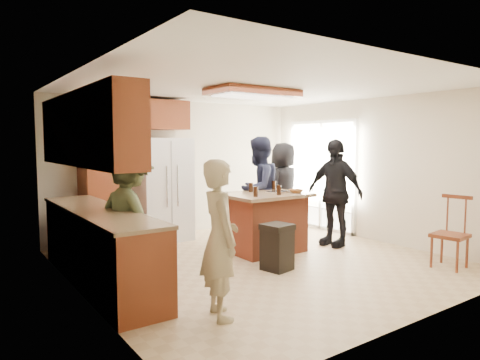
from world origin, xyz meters
TOP-DOWN VIEW (x-y plane):
  - room_shell at (4.37, 1.64)m, footprint 8.00×5.20m
  - person_front_left at (-1.54, -1.31)m, footprint 0.55×0.66m
  - person_behind_left at (0.75, 1.04)m, footprint 1.02×0.81m
  - person_behind_right at (1.47, 1.21)m, footprint 0.99×0.82m
  - person_side_right at (1.63, 0.10)m, footprint 0.66×1.10m
  - person_counter at (-1.88, 0.20)m, footprint 0.76×1.15m
  - left_cabinetry at (-2.24, 0.40)m, footprint 0.64×3.00m
  - back_wall_units at (-1.33, 2.20)m, footprint 1.80×0.60m
  - refrigerator at (-0.55, 2.12)m, footprint 0.90×0.76m
  - kitchen_island at (0.42, 0.46)m, footprint 1.28×1.03m
  - island_items at (0.64, 0.36)m, footprint 0.99×0.70m
  - trash_bin at (-0.06, -0.43)m, footprint 0.41×0.41m
  - spindle_chair at (1.96, -1.72)m, footprint 0.47×0.47m

SIDE VIEW (x-z plane):
  - trash_bin at x=-0.06m, z-range 0.00..0.63m
  - spindle_chair at x=1.96m, z-range -0.04..0.95m
  - kitchen_island at x=0.42m, z-range 0.01..0.94m
  - person_front_left at x=-1.54m, z-range 0.00..1.57m
  - person_counter at x=-1.88m, z-range 0.00..1.63m
  - person_behind_right at x=1.47m, z-range 0.00..1.73m
  - room_shell at x=4.37m, z-range -1.63..3.37m
  - person_side_right at x=1.63m, z-range 0.00..1.79m
  - refrigerator at x=-0.55m, z-range 0.00..1.80m
  - person_behind_left at x=0.75m, z-range 0.00..1.83m
  - left_cabinetry at x=-2.24m, z-range -0.19..2.11m
  - island_items at x=0.64m, z-range 0.90..1.05m
  - back_wall_units at x=-1.33m, z-range 0.15..2.60m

